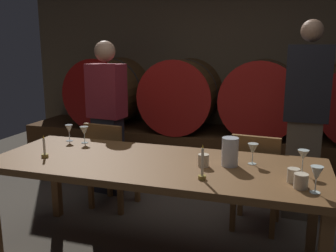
{
  "coord_description": "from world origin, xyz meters",
  "views": [
    {
      "loc": [
        0.77,
        -2.33,
        1.6
      ],
      "look_at": [
        -0.16,
        0.63,
        0.93
      ],
      "focal_mm": 39.35,
      "sensor_mm": 36.0,
      "label": 1
    }
  ],
  "objects_px": {
    "wine_barrel_far_left": "(110,92)",
    "pitcher": "(230,152)",
    "wine_glass_left": "(84,131)",
    "chair_right": "(256,177)",
    "candle_right": "(202,169)",
    "wine_glass_far_left": "(69,129)",
    "chair_left": "(110,161)",
    "cup_right": "(301,181)",
    "candle_left": "(45,152)",
    "wine_glass_right": "(303,156)",
    "dining_table": "(155,171)",
    "wine_glass_center": "(253,149)",
    "cup_left": "(203,160)",
    "wine_barrel_center_left": "(183,95)",
    "wine_glass_far_right": "(317,174)",
    "cup_center": "(293,175)",
    "guest_left": "(107,117)",
    "guest_right": "(305,120)",
    "wine_barrel_center_right": "(261,98)"
  },
  "relations": [
    {
      "from": "wine_barrel_center_left",
      "to": "pitcher",
      "type": "height_order",
      "value": "wine_barrel_center_left"
    },
    {
      "from": "wine_barrel_center_left",
      "to": "guest_left",
      "type": "height_order",
      "value": "guest_left"
    },
    {
      "from": "chair_right",
      "to": "cup_right",
      "type": "distance_m",
      "value": 1.02
    },
    {
      "from": "wine_glass_far_right",
      "to": "chair_right",
      "type": "bearing_deg",
      "value": 112.12
    },
    {
      "from": "dining_table",
      "to": "wine_glass_center",
      "type": "height_order",
      "value": "wine_glass_center"
    },
    {
      "from": "chair_left",
      "to": "wine_glass_far_left",
      "type": "distance_m",
      "value": 0.58
    },
    {
      "from": "wine_barrel_far_left",
      "to": "candle_right",
      "type": "xyz_separation_m",
      "value": [
        1.9,
        -2.56,
        -0.13
      ]
    },
    {
      "from": "chair_left",
      "to": "wine_glass_far_left",
      "type": "height_order",
      "value": "wine_glass_far_left"
    },
    {
      "from": "wine_glass_left",
      "to": "chair_right",
      "type": "bearing_deg",
      "value": 14.19
    },
    {
      "from": "chair_left",
      "to": "candle_right",
      "type": "bearing_deg",
      "value": 145.97
    },
    {
      "from": "dining_table",
      "to": "wine_barrel_center_left",
      "type": "bearing_deg",
      "value": 100.39
    },
    {
      "from": "guest_left",
      "to": "wine_glass_left",
      "type": "bearing_deg",
      "value": 109.72
    },
    {
      "from": "wine_glass_far_left",
      "to": "cup_center",
      "type": "relative_size",
      "value": 1.68
    },
    {
      "from": "dining_table",
      "to": "wine_barrel_center_right",
      "type": "bearing_deg",
      "value": 75.34
    },
    {
      "from": "wine_barrel_center_left",
      "to": "pitcher",
      "type": "bearing_deg",
      "value": -66.81
    },
    {
      "from": "cup_left",
      "to": "cup_right",
      "type": "xyz_separation_m",
      "value": [
        0.64,
        -0.23,
        0.0
      ]
    },
    {
      "from": "dining_table",
      "to": "guest_left",
      "type": "relative_size",
      "value": 1.47
    },
    {
      "from": "cup_right",
      "to": "wine_barrel_center_left",
      "type": "bearing_deg",
      "value": 119.29
    },
    {
      "from": "wine_glass_far_right",
      "to": "cup_left",
      "type": "height_order",
      "value": "wine_glass_far_right"
    },
    {
      "from": "candle_left",
      "to": "cup_right",
      "type": "distance_m",
      "value": 1.83
    },
    {
      "from": "wine_barrel_far_left",
      "to": "chair_right",
      "type": "distance_m",
      "value": 2.76
    },
    {
      "from": "chair_left",
      "to": "candle_left",
      "type": "xyz_separation_m",
      "value": [
        -0.11,
        -0.86,
        0.33
      ]
    },
    {
      "from": "wine_glass_far_left",
      "to": "wine_glass_right",
      "type": "height_order",
      "value": "wine_glass_right"
    },
    {
      "from": "chair_right",
      "to": "pitcher",
      "type": "height_order",
      "value": "pitcher"
    },
    {
      "from": "chair_right",
      "to": "wine_glass_right",
      "type": "relative_size",
      "value": 5.46
    },
    {
      "from": "cup_center",
      "to": "cup_left",
      "type": "bearing_deg",
      "value": 167.33
    },
    {
      "from": "dining_table",
      "to": "cup_left",
      "type": "bearing_deg",
      "value": 0.31
    },
    {
      "from": "chair_left",
      "to": "candle_right",
      "type": "height_order",
      "value": "candle_right"
    },
    {
      "from": "wine_barrel_center_left",
      "to": "cup_center",
      "type": "xyz_separation_m",
      "value": [
        1.38,
        -2.43,
        -0.15
      ]
    },
    {
      "from": "dining_table",
      "to": "candle_right",
      "type": "height_order",
      "value": "candle_right"
    },
    {
      "from": "guest_left",
      "to": "candle_left",
      "type": "relative_size",
      "value": 9.64
    },
    {
      "from": "wine_barrel_center_left",
      "to": "guest_right",
      "type": "bearing_deg",
      "value": -39.14
    },
    {
      "from": "pitcher",
      "to": "wine_glass_left",
      "type": "height_order",
      "value": "pitcher"
    },
    {
      "from": "guest_right",
      "to": "cup_center",
      "type": "xyz_separation_m",
      "value": [
        -0.11,
        -1.22,
        -0.12
      ]
    },
    {
      "from": "guest_right",
      "to": "wine_glass_far_left",
      "type": "height_order",
      "value": "guest_right"
    },
    {
      "from": "candle_right",
      "to": "cup_center",
      "type": "distance_m",
      "value": 0.56
    },
    {
      "from": "dining_table",
      "to": "candle_right",
      "type": "relative_size",
      "value": 10.69
    },
    {
      "from": "candle_right",
      "to": "wine_glass_far_left",
      "type": "height_order",
      "value": "candle_right"
    },
    {
      "from": "dining_table",
      "to": "wine_glass_right",
      "type": "bearing_deg",
      "value": 2.92
    },
    {
      "from": "pitcher",
      "to": "cup_right",
      "type": "xyz_separation_m",
      "value": [
        0.46,
        -0.3,
        -0.06
      ]
    },
    {
      "from": "wine_barrel_far_left",
      "to": "pitcher",
      "type": "relative_size",
      "value": 4.69
    },
    {
      "from": "dining_table",
      "to": "chair_right",
      "type": "relative_size",
      "value": 2.77
    },
    {
      "from": "candle_left",
      "to": "cup_left",
      "type": "bearing_deg",
      "value": 7.13
    },
    {
      "from": "wine_glass_far_right",
      "to": "cup_right",
      "type": "xyz_separation_m",
      "value": [
        -0.08,
        0.05,
        -0.07
      ]
    },
    {
      "from": "chair_right",
      "to": "wine_glass_far_left",
      "type": "height_order",
      "value": "wine_glass_far_left"
    },
    {
      "from": "candle_left",
      "to": "wine_glass_center",
      "type": "relative_size",
      "value": 1.14
    },
    {
      "from": "wine_glass_far_left",
      "to": "cup_left",
      "type": "bearing_deg",
      "value": -14.7
    },
    {
      "from": "wine_barrel_far_left",
      "to": "wine_glass_right",
      "type": "distance_m",
      "value": 3.37
    },
    {
      "from": "pitcher",
      "to": "chair_right",
      "type": "bearing_deg",
      "value": 76.16
    },
    {
      "from": "cup_right",
      "to": "candle_left",
      "type": "bearing_deg",
      "value": 177.56
    }
  ]
}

